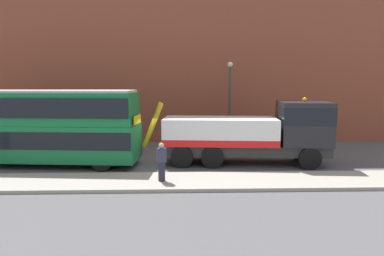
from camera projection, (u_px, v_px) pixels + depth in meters
The scene contains 7 objects.
ground_plane at pixel (151, 162), 20.27m from camera, with size 120.00×120.00×0.00m, color #4C4C51.
near_kerb at pixel (144, 182), 16.10m from camera, with size 60.00×2.80×0.15m, color gray.
building_facade at pixel (158, 32), 26.42m from camera, with size 60.00×1.50×16.00m.
recovery_tow_truck at pixel (253, 132), 19.67m from camera, with size 10.23×3.43×3.67m.
double_decker_bus at pixel (36, 124), 19.29m from camera, with size 11.19×3.53×4.06m.
pedestrian_bystander at pixel (162, 162), 15.87m from camera, with size 0.45×0.36×1.71m.
street_lamp at pixel (230, 96), 25.01m from camera, with size 0.36×0.36×5.83m.
Camera 1 is at (1.67, -19.90, 4.56)m, focal length 33.79 mm.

